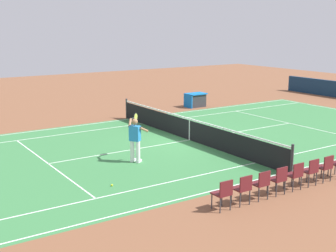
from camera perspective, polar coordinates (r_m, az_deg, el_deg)
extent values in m
plane|color=brown|center=(20.03, 2.73, -1.77)|extent=(60.00, 60.00, 0.00)
cube|color=#387A42|center=(20.03, 2.73, -1.77)|extent=(24.20, 11.40, 0.00)
cube|color=white|center=(24.56, -4.87, 0.87)|extent=(23.80, 0.05, 0.01)
cube|color=white|center=(16.10, 14.42, -5.72)|extent=(23.80, 0.05, 0.01)
cube|color=white|center=(23.38, -3.23, 0.31)|extent=(23.80, 0.05, 0.01)
cube|color=white|center=(17.01, 10.96, -4.56)|extent=(23.80, 0.05, 0.01)
cube|color=white|center=(17.17, -14.84, -4.60)|extent=(0.05, 8.22, 0.01)
cube|color=white|center=(24.27, 15.01, 0.35)|extent=(0.05, 8.22, 0.01)
cube|color=white|center=(20.03, 2.73, -1.76)|extent=(12.80, 0.05, 0.01)
cylinder|color=#2D2D33|center=(24.72, -5.23, 2.21)|extent=(0.10, 0.10, 1.08)
cylinder|color=#2D2D33|center=(15.76, 15.33, -4.13)|extent=(0.10, 0.10, 1.08)
cube|color=black|center=(19.92, 2.74, -0.54)|extent=(0.02, 11.60, 0.88)
cube|color=white|center=(19.81, 2.76, 0.89)|extent=(0.04, 11.60, 0.06)
cube|color=white|center=(19.92, 2.74, -0.54)|extent=(0.04, 0.06, 0.88)
cylinder|color=white|center=(16.64, -3.79, -3.14)|extent=(0.15, 0.15, 0.74)
cube|color=white|center=(16.81, -3.68, -4.42)|extent=(0.29, 0.25, 0.09)
cylinder|color=white|center=(16.74, -4.53, -3.05)|extent=(0.15, 0.15, 0.74)
cube|color=white|center=(16.91, -4.41, -4.33)|extent=(0.29, 0.25, 0.09)
cube|color=#2884D1|center=(16.53, -4.19, -0.93)|extent=(0.41, 0.45, 0.56)
sphere|color=#9E704C|center=(16.44, -4.22, 0.55)|extent=(0.23, 0.23, 0.23)
cylinder|color=#9E704C|center=(16.53, -3.06, -0.44)|extent=(0.42, 0.19, 0.26)
cylinder|color=#9E704C|center=(16.73, -4.80, 0.39)|extent=(0.32, 0.39, 0.30)
cylinder|color=#232326|center=(17.01, -4.51, 0.97)|extent=(0.25, 0.19, 0.04)
torus|color=#232326|center=(17.27, -4.08, 1.15)|extent=(0.27, 0.20, 0.31)
cylinder|color=#C6D84C|center=(17.27, -4.08, 1.15)|extent=(0.23, 0.16, 0.27)
sphere|color=#CCE01E|center=(14.45, -7.09, -7.40)|extent=(0.07, 0.07, 0.07)
cylinder|color=#38383D|center=(16.10, 19.53, -5.25)|extent=(0.04, 0.04, 0.44)
cylinder|color=#38383D|center=(16.38, 20.29, -5.01)|extent=(0.04, 0.04, 0.44)
cylinder|color=#38383D|center=(15.55, 17.93, -5.75)|extent=(0.04, 0.04, 0.44)
cylinder|color=#38383D|center=(15.83, 18.75, -5.49)|extent=(0.04, 0.04, 0.44)
cylinder|color=#38383D|center=(15.35, 18.98, -6.07)|extent=(0.04, 0.04, 0.44)
cylinder|color=#38383D|center=(15.62, 19.79, -5.80)|extent=(0.04, 0.04, 0.44)
cube|color=#56191E|center=(15.52, 18.93, -4.93)|extent=(0.44, 0.44, 0.04)
cube|color=#56191E|center=(15.34, 19.57, -4.32)|extent=(0.44, 0.04, 0.40)
cylinder|color=#38383D|center=(15.02, 16.22, -6.27)|extent=(0.04, 0.04, 0.44)
cylinder|color=#38383D|center=(15.29, 17.10, -6.00)|extent=(0.04, 0.04, 0.44)
cylinder|color=#38383D|center=(14.81, 17.28, -6.62)|extent=(0.04, 0.04, 0.44)
cylinder|color=#38383D|center=(15.08, 18.16, -6.33)|extent=(0.04, 0.04, 0.44)
cube|color=#56191E|center=(14.98, 17.25, -5.43)|extent=(0.44, 0.44, 0.04)
cube|color=#56191E|center=(14.79, 17.90, -4.81)|extent=(0.44, 0.04, 0.40)
cylinder|color=#38383D|center=(14.51, 14.38, -6.83)|extent=(0.04, 0.04, 0.44)
cylinder|color=#38383D|center=(14.77, 15.32, -6.55)|extent=(0.04, 0.04, 0.44)
cylinder|color=#38383D|center=(14.29, 15.45, -7.20)|extent=(0.04, 0.04, 0.44)
cylinder|color=#38383D|center=(14.55, 16.39, -6.90)|extent=(0.04, 0.04, 0.44)
cube|color=#56191E|center=(14.45, 15.44, -5.97)|extent=(0.44, 0.44, 0.04)
cube|color=#56191E|center=(14.26, 16.10, -5.33)|extent=(0.44, 0.04, 0.40)
cylinder|color=#38383D|center=(14.01, 12.40, -7.43)|extent=(0.04, 0.04, 0.44)
cylinder|color=#38383D|center=(14.26, 13.42, -7.12)|extent=(0.04, 0.04, 0.44)
cylinder|color=#38383D|center=(13.78, 13.48, -7.82)|extent=(0.04, 0.04, 0.44)
cylinder|color=#38383D|center=(14.04, 14.49, -7.51)|extent=(0.04, 0.04, 0.44)
cube|color=#56191E|center=(13.94, 13.50, -6.54)|extent=(0.44, 0.44, 0.04)
cube|color=#56191E|center=(13.75, 14.15, -5.88)|extent=(0.44, 0.04, 0.40)
cylinder|color=#38383D|center=(13.54, 10.27, -8.05)|extent=(0.04, 0.04, 0.44)
cylinder|color=#38383D|center=(13.78, 11.37, -7.73)|extent=(0.04, 0.04, 0.44)
cylinder|color=#38383D|center=(13.30, 11.35, -8.48)|extent=(0.04, 0.04, 0.44)
cylinder|color=#38383D|center=(13.54, 12.45, -8.15)|extent=(0.04, 0.04, 0.44)
cube|color=#56191E|center=(13.45, 11.40, -7.14)|extent=(0.44, 0.44, 0.04)
cube|color=#56191E|center=(13.25, 12.05, -6.47)|extent=(0.44, 0.04, 0.40)
cylinder|color=#38383D|center=(13.08, 7.98, -8.71)|extent=(0.04, 0.04, 0.44)
cylinder|color=#38383D|center=(13.31, 9.16, -8.38)|extent=(0.04, 0.04, 0.44)
cylinder|color=#38383D|center=(12.83, 9.06, -9.17)|extent=(0.04, 0.04, 0.44)
cylinder|color=#38383D|center=(13.06, 10.24, -8.82)|extent=(0.04, 0.04, 0.44)
cube|color=#56191E|center=(12.99, 9.15, -7.78)|extent=(0.44, 0.44, 0.04)
cube|color=#56191E|center=(12.77, 9.79, -7.10)|extent=(0.44, 0.04, 0.40)
cylinder|color=#38383D|center=(12.65, 5.53, -9.40)|extent=(0.04, 0.04, 0.44)
cylinder|color=#38383D|center=(12.86, 6.79, -9.05)|extent=(0.04, 0.04, 0.44)
cylinder|color=#38383D|center=(12.39, 6.59, -9.90)|extent=(0.04, 0.04, 0.44)
cylinder|color=#38383D|center=(12.61, 7.86, -9.53)|extent=(0.04, 0.04, 0.44)
cube|color=#56191E|center=(12.54, 6.72, -8.45)|extent=(0.44, 0.44, 0.04)
cube|color=#56191E|center=(12.32, 7.35, -7.76)|extent=(0.44, 0.04, 0.40)
cube|color=#2D2D33|center=(28.26, 3.52, 3.23)|extent=(1.10, 0.70, 0.80)
cube|color=blue|center=(28.19, 3.54, 4.08)|extent=(1.24, 0.84, 0.06)
cube|color=blue|center=(27.90, 2.54, 3.17)|extent=(0.06, 0.84, 0.84)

